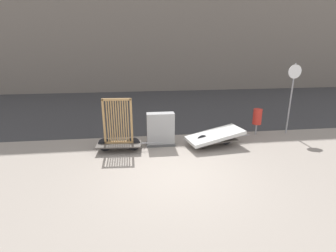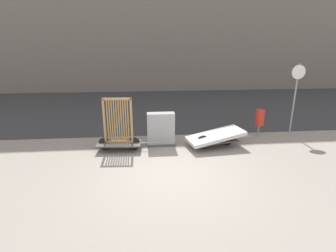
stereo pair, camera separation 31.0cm
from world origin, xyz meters
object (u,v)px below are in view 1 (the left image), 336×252
bike_cart_with_mattress (215,136)px  sign_post (292,90)px  utility_cabinet (161,131)px  bike_cart_with_bedframe (119,134)px  trash_bin (257,117)px

bike_cart_with_mattress → sign_post: size_ratio=0.89×
utility_cabinet → sign_post: bearing=7.1°
bike_cart_with_bedframe → utility_cabinet: size_ratio=1.86×
utility_cabinet → sign_post: 5.31m
bike_cart_with_mattress → sign_post: bearing=4.7°
bike_cart_with_mattress → sign_post: 3.67m
sign_post → trash_bin: bearing=179.7°
bike_cart_with_mattress → utility_cabinet: size_ratio=2.08×
bike_cart_with_bedframe → sign_post: bearing=12.0°
utility_cabinet → sign_post: (5.13, 0.64, 1.20)m
bike_cart_with_mattress → utility_cabinet: 1.91m
trash_bin → bike_cart_with_mattress: bearing=-153.7°
bike_cart_with_bedframe → bike_cart_with_mattress: 3.30m
bike_cart_with_mattress → trash_bin: (1.98, 0.98, 0.35)m
bike_cart_with_bedframe → sign_post: (6.55, 0.97, 1.14)m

